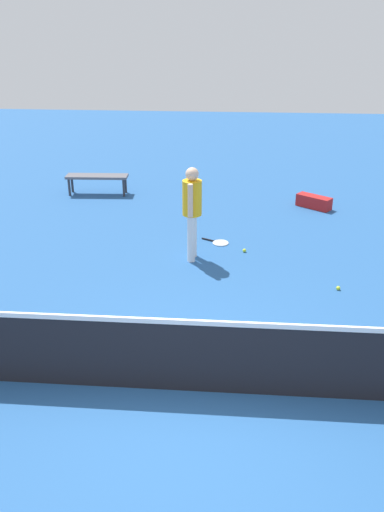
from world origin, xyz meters
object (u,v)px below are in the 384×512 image
tennis_racket_near_player (219,243)px  equipment_bag (312,201)px  tennis_ball_near_player (244,250)px  tennis_ball_by_net (338,288)px  player_near_side (192,206)px  tennis_ball_midcourt (276,337)px  courtside_bench (97,178)px

tennis_racket_near_player → equipment_bag: bearing=-131.8°
tennis_ball_near_player → tennis_ball_by_net: 2.05m
tennis_ball_by_net → equipment_bag: bearing=-91.1°
player_near_side → tennis_racket_near_player: bearing=-121.9°
tennis_ball_midcourt → equipment_bag: size_ratio=0.08×
tennis_racket_near_player → tennis_ball_midcourt: bearing=105.0°
player_near_side → tennis_ball_near_player: player_near_side is taller
courtside_bench → equipment_bag: bearing=173.5°
tennis_ball_midcourt → courtside_bench: courtside_bench is taller
tennis_ball_midcourt → equipment_bag: bearing=-101.8°
tennis_ball_by_net → tennis_ball_midcourt: size_ratio=1.00×
tennis_ball_near_player → tennis_ball_midcourt: (-0.41, 2.93, 0.00)m
tennis_ball_near_player → tennis_ball_by_net: bearing=137.0°
tennis_racket_near_player → tennis_ball_midcourt: size_ratio=9.02×
tennis_ball_midcourt → courtside_bench: bearing=-57.3°
tennis_ball_midcourt → tennis_ball_by_net: bearing=-125.6°
tennis_racket_near_player → tennis_ball_midcourt: (-0.89, 3.32, 0.02)m
tennis_racket_near_player → equipment_bag: equipment_bag is taller
tennis_ball_midcourt → tennis_racket_near_player: bearing=-75.0°
tennis_ball_near_player → courtside_bench: size_ratio=0.04×
player_near_side → tennis_ball_near_player: bearing=-158.9°
tennis_ball_near_player → tennis_ball_midcourt: same height
equipment_bag → courtside_bench: bearing=-6.5°
player_near_side → courtside_bench: 4.55m
player_near_side → tennis_ball_midcourt: bearing=118.1°
tennis_ball_by_net → tennis_ball_midcourt: same height
tennis_racket_near_player → tennis_ball_by_net: size_ratio=9.02×
courtside_bench → equipment_bag: size_ratio=1.87×
tennis_ball_near_player → tennis_ball_midcourt: 2.96m
tennis_ball_near_player → equipment_bag: 3.13m
player_near_side → courtside_bench: bearing=-54.3°
courtside_bench → equipment_bag: (-5.17, 0.59, -0.28)m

